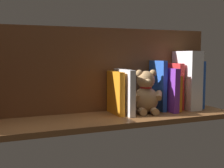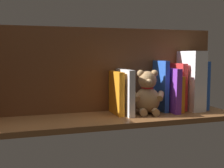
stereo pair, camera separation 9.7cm
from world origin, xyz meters
TOP-DOWN VIEW (x-y plane):
  - ground_plane at (0.00, 0.00)cm, footprint 109.80×29.43cm
  - shelf_back_panel at (0.00, -12.46)cm, footprint 109.80×1.50cm
  - book_0 at (-45.75, -4.61)cm, footprint 2.78×13.40cm
  - dictionary_thick_white at (-40.14, -3.14)cm, footprint 6.45×16.16cm
  - book_1 at (-34.70, -5.17)cm, footprint 2.71×12.28cm
  - book_2 at (-31.60, -3.50)cm, footprint 1.75×15.62cm
  - book_3 at (-28.45, -2.52)cm, footprint 2.83×17.58cm
  - book_4 at (-25.14, -4.82)cm, footprint 2.09×12.99cm
  - teddy_bear at (-16.60, -0.67)cm, footprint 15.25×14.21cm
  - book_5 at (-6.69, -2.47)cm, footprint 2.59×17.68cm
  - book_6 at (-3.24, -3.90)cm, footprint 2.35×14.82cm

SIDE VIEW (x-z plane):
  - ground_plane at x=0.00cm, z-range -2.20..0.00cm
  - book_2 at x=-31.60cm, z-range 0.00..16.27cm
  - teddy_bear at x=-16.60cm, z-range -1.16..18.21cm
  - book_6 at x=-3.24cm, z-range 0.00..18.65cm
  - book_5 at x=-6.69cm, z-range 0.00..19.60cm
  - book_3 at x=-28.45cm, z-range -0.02..19.83cm
  - book_1 at x=-34.70cm, z-range -0.01..21.88cm
  - book_0 at x=-45.75cm, z-range 0.00..22.80cm
  - book_4 at x=-25.14cm, z-range 0.00..23.19cm
  - dictionary_thick_white at x=-40.14cm, z-range 0.00..27.64cm
  - shelf_back_panel at x=0.00cm, z-range 0.00..38.02cm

